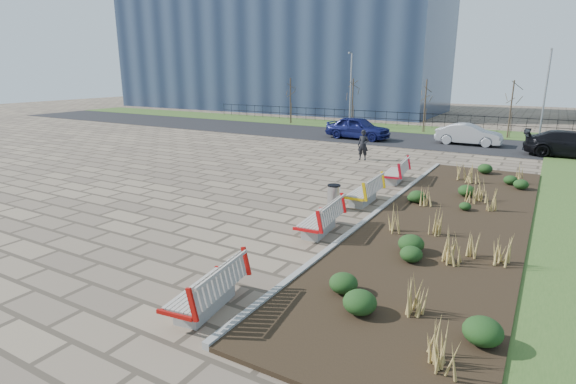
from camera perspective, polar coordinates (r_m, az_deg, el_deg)
The scene contains 22 objects.
ground at distance 13.46m, azimuth -12.11°, elevation -5.76°, with size 120.00×120.00×0.00m, color #796853.
planting_bed at distance 15.13m, azimuth 19.79°, elevation -3.78°, with size 4.50×18.00×0.10m, color black.
planting_curb at distance 15.65m, azimuth 11.43°, elevation -2.43°, with size 0.16×18.00×0.15m, color gray.
grass_verge_far at distance 38.46m, azimuth 17.29°, elevation 7.54°, with size 80.00×5.00×0.04m, color #33511E.
road at distance 32.69m, azimuth 14.81°, elevation 6.44°, with size 80.00×7.00×0.02m, color black.
bench_a at distance 9.44m, azimuth -10.50°, elevation -11.78°, with size 0.90×2.10×1.00m, color #A50F0B, non-canonical shape.
bench_b at distance 13.45m, azimuth 3.97°, elevation -3.20°, with size 0.90×2.10×1.00m, color red, non-canonical shape.
bench_c at distance 16.65m, azimuth 9.54°, elevation 0.26°, with size 0.90×2.10×1.00m, color gold, non-canonical shape.
bench_d at distance 20.09m, azimuth 13.39°, elevation 2.64°, with size 0.90×2.10×1.00m, color #B40C1C, non-canonical shape.
litter_bin at distance 15.77m, azimuth 5.83°, elevation -0.69°, with size 0.45×0.45×0.87m, color #B2B2B7.
pedestrian at distance 24.69m, azimuth 9.52°, elevation 5.90°, with size 0.59×0.39×1.63m, color black.
car_blue at distance 32.27m, azimuth 8.88°, elevation 8.06°, with size 1.82×4.54×1.55m, color #121650.
car_silver at distance 31.61m, azimuth 21.98°, elevation 6.80°, with size 1.42×4.07×1.34m, color #9C9EA3.
car_black at distance 29.65m, azimuth 32.45°, elevation 5.13°, with size 2.03×4.99×1.45m, color black.
tree_a at distance 41.30m, azimuth 0.31°, elevation 11.52°, with size 1.40×1.40×4.00m, color #4C3D2D, non-canonical shape.
tree_b at distance 38.65m, azimuth 8.18°, elevation 11.11°, with size 1.40×1.40×4.00m, color #4C3D2D, non-canonical shape.
tree_c at distance 36.80m, azimuth 16.99°, elevation 10.41°, with size 1.40×1.40×4.00m, color #4C3D2D, non-canonical shape.
tree_d at distance 35.88m, azimuth 26.43°, elevation 9.39°, with size 1.40×1.40×4.00m, color #4C3D2D, non-canonical shape.
lamp_west at distance 38.13m, azimuth 7.95°, elevation 12.57°, with size 0.24×0.60×6.00m, color gray, non-canonical shape.
lamp_east at distance 35.22m, azimuth 29.83°, elevation 10.53°, with size 0.24×0.60×6.00m, color gray, non-canonical shape.
railing_fence at distance 39.84m, azimuth 17.88°, elevation 8.64°, with size 44.00×0.10×1.20m, color black, non-canonical shape.
building_glass at distance 58.00m, azimuth -1.65°, elevation 18.00°, with size 40.00×14.00×15.00m, color #192338.
Camera 1 is at (8.63, -9.18, 4.76)m, focal length 28.00 mm.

